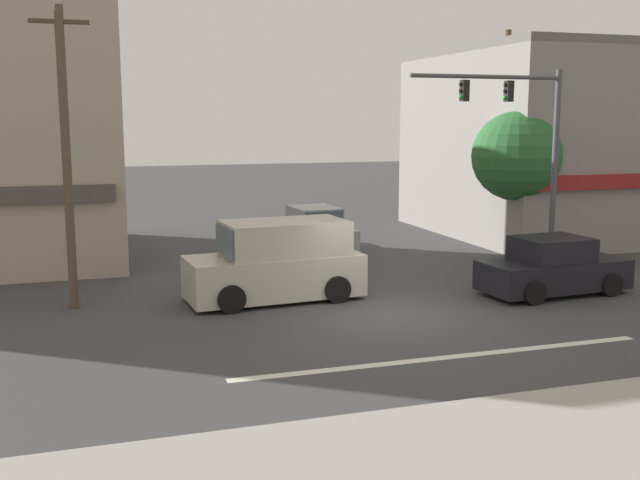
{
  "coord_description": "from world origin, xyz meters",
  "views": [
    {
      "loc": [
        -6.88,
        -16.56,
        4.8
      ],
      "look_at": [
        -0.93,
        2.0,
        1.6
      ],
      "focal_mm": 42.0,
      "sensor_mm": 36.0,
      "label": 1
    }
  ],
  "objects_px": {
    "street_tree": "(517,157)",
    "utility_pole_near_left": "(66,155)",
    "utility_pole_far_right": "(504,137)",
    "sedan_crossing_center": "(315,231)",
    "traffic_light_mast": "(528,139)",
    "sedan_approaching_near": "(553,268)",
    "van_waiting_far": "(278,263)"
  },
  "relations": [
    {
      "from": "sedan_approaching_near",
      "to": "utility_pole_near_left",
      "type": "bearing_deg",
      "value": 169.26
    },
    {
      "from": "utility_pole_near_left",
      "to": "sedan_approaching_near",
      "type": "bearing_deg",
      "value": -10.74
    },
    {
      "from": "sedan_approaching_near",
      "to": "sedan_crossing_center",
      "type": "bearing_deg",
      "value": 115.91
    },
    {
      "from": "utility_pole_near_left",
      "to": "sedan_crossing_center",
      "type": "distance_m",
      "value": 10.89
    },
    {
      "from": "utility_pole_near_left",
      "to": "utility_pole_far_right",
      "type": "distance_m",
      "value": 15.93
    },
    {
      "from": "utility_pole_far_right",
      "to": "van_waiting_far",
      "type": "bearing_deg",
      "value": -151.46
    },
    {
      "from": "utility_pole_near_left",
      "to": "sedan_approaching_near",
      "type": "relative_size",
      "value": 1.77
    },
    {
      "from": "traffic_light_mast",
      "to": "sedan_approaching_near",
      "type": "distance_m",
      "value": 4.1
    },
    {
      "from": "utility_pole_far_right",
      "to": "sedan_crossing_center",
      "type": "xyz_separation_m",
      "value": [
        -6.83,
        1.46,
        -3.39
      ]
    },
    {
      "from": "van_waiting_far",
      "to": "utility_pole_far_right",
      "type": "bearing_deg",
      "value": 28.54
    },
    {
      "from": "van_waiting_far",
      "to": "traffic_light_mast",
      "type": "bearing_deg",
      "value": 3.67
    },
    {
      "from": "sedan_approaching_near",
      "to": "sedan_crossing_center",
      "type": "distance_m",
      "value": 9.52
    },
    {
      "from": "sedan_crossing_center",
      "to": "street_tree",
      "type": "bearing_deg",
      "value": -27.29
    },
    {
      "from": "street_tree",
      "to": "sedan_approaching_near",
      "type": "xyz_separation_m",
      "value": [
        -2.1,
        -5.34,
        -2.76
      ]
    },
    {
      "from": "street_tree",
      "to": "traffic_light_mast",
      "type": "distance_m",
      "value": 3.67
    },
    {
      "from": "sedan_crossing_center",
      "to": "van_waiting_far",
      "type": "height_order",
      "value": "van_waiting_far"
    },
    {
      "from": "sedan_approaching_near",
      "to": "van_waiting_far",
      "type": "relative_size",
      "value": 0.89
    },
    {
      "from": "street_tree",
      "to": "utility_pole_near_left",
      "type": "relative_size",
      "value": 0.67
    },
    {
      "from": "traffic_light_mast",
      "to": "sedan_crossing_center",
      "type": "distance_m",
      "value": 8.61
    },
    {
      "from": "street_tree",
      "to": "sedan_approaching_near",
      "type": "distance_m",
      "value": 6.36
    },
    {
      "from": "utility_pole_far_right",
      "to": "sedan_crossing_center",
      "type": "bearing_deg",
      "value": 167.96
    },
    {
      "from": "sedan_approaching_near",
      "to": "van_waiting_far",
      "type": "distance_m",
      "value": 7.56
    },
    {
      "from": "van_waiting_far",
      "to": "street_tree",
      "type": "bearing_deg",
      "value": 21.29
    },
    {
      "from": "sedan_crossing_center",
      "to": "van_waiting_far",
      "type": "xyz_separation_m",
      "value": [
        -3.21,
        -6.92,
        0.29
      ]
    },
    {
      "from": "utility_pole_near_left",
      "to": "traffic_light_mast",
      "type": "distance_m",
      "value": 12.96
    },
    {
      "from": "sedan_approaching_near",
      "to": "van_waiting_far",
      "type": "xyz_separation_m",
      "value": [
        -7.38,
        1.65,
        0.29
      ]
    },
    {
      "from": "utility_pole_near_left",
      "to": "van_waiting_far",
      "type": "xyz_separation_m",
      "value": [
        5.17,
        -0.73,
        -2.88
      ]
    },
    {
      "from": "street_tree",
      "to": "utility_pole_far_right",
      "type": "xyz_separation_m",
      "value": [
        0.57,
        1.77,
        0.63
      ]
    },
    {
      "from": "street_tree",
      "to": "utility_pole_far_right",
      "type": "bearing_deg",
      "value": 72.05
    },
    {
      "from": "utility_pole_far_right",
      "to": "traffic_light_mast",
      "type": "distance_m",
      "value": 5.45
    },
    {
      "from": "traffic_light_mast",
      "to": "sedan_approaching_near",
      "type": "height_order",
      "value": "traffic_light_mast"
    },
    {
      "from": "utility_pole_near_left",
      "to": "sedan_crossing_center",
      "type": "height_order",
      "value": "utility_pole_near_left"
    }
  ]
}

